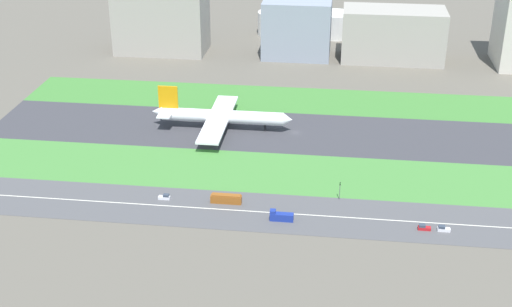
# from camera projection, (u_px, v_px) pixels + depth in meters

# --- Properties ---
(ground_plane) EXTENTS (800.00, 800.00, 0.00)m
(ground_plane) POSITION_uv_depth(u_px,v_px,m) (295.00, 133.00, 323.37)
(ground_plane) COLOR #5B564C
(runway) EXTENTS (280.00, 46.00, 0.10)m
(runway) POSITION_uv_depth(u_px,v_px,m) (295.00, 133.00, 323.35)
(runway) COLOR #38383D
(runway) RESTS_ON ground_plane
(grass_median_north) EXTENTS (280.00, 36.00, 0.10)m
(grass_median_north) POSITION_uv_depth(u_px,v_px,m) (301.00, 100.00, 360.05)
(grass_median_north) COLOR #3D7A33
(grass_median_north) RESTS_ON ground_plane
(grass_median_south) EXTENTS (280.00, 36.00, 0.10)m
(grass_median_south) POSITION_uv_depth(u_px,v_px,m) (287.00, 173.00, 286.65)
(grass_median_south) COLOR #427F38
(grass_median_south) RESTS_ON ground_plane
(highway) EXTENTS (280.00, 28.00, 0.10)m
(highway) POSITION_uv_depth(u_px,v_px,m) (280.00, 213.00, 258.00)
(highway) COLOR #4C4C4F
(highway) RESTS_ON ground_plane
(highway_centerline) EXTENTS (266.00, 0.50, 0.01)m
(highway_centerline) POSITION_uv_depth(u_px,v_px,m) (280.00, 213.00, 257.98)
(highway_centerline) COLOR silver
(highway_centerline) RESTS_ON highway
(airliner) EXTENTS (65.00, 56.00, 19.70)m
(airliner) POSITION_uv_depth(u_px,v_px,m) (219.00, 116.00, 324.68)
(airliner) COLOR white
(airliner) RESTS_ON runway
(car_0) EXTENTS (4.40, 1.80, 2.00)m
(car_0) POSITION_uv_depth(u_px,v_px,m) (443.00, 229.00, 246.60)
(car_0) COLOR silver
(car_0) RESTS_ON highway
(car_1) EXTENTS (4.40, 1.80, 2.00)m
(car_1) POSITION_uv_depth(u_px,v_px,m) (165.00, 197.00, 267.11)
(car_1) COLOR silver
(car_1) RESTS_ON highway
(truck_0) EXTENTS (8.40, 2.50, 4.00)m
(truck_0) POSITION_uv_depth(u_px,v_px,m) (281.00, 216.00, 252.73)
(truck_0) COLOR navy
(truck_0) RESTS_ON highway
(bus_0) EXTENTS (11.60, 2.50, 3.50)m
(bus_0) POSITION_uv_depth(u_px,v_px,m) (226.00, 199.00, 264.06)
(bus_0) COLOR brown
(bus_0) RESTS_ON highway
(car_2) EXTENTS (4.40, 1.80, 2.00)m
(car_2) POSITION_uv_depth(u_px,v_px,m) (424.00, 228.00, 247.36)
(car_2) COLOR #B2191E
(car_2) RESTS_ON highway
(traffic_light) EXTENTS (0.36, 0.50, 7.20)m
(traffic_light) POSITION_uv_depth(u_px,v_px,m) (340.00, 190.00, 265.39)
(traffic_light) COLOR #4C4C51
(traffic_light) RESTS_ON highway
(terminal_building) EXTENTS (53.93, 30.27, 39.68)m
(terminal_building) POSITION_uv_depth(u_px,v_px,m) (161.00, 19.00, 427.10)
(terminal_building) COLOR #9E998E
(terminal_building) RESTS_ON ground_plane
(hangar_building) EXTENTS (39.75, 27.47, 33.79)m
(hangar_building) POSITION_uv_depth(u_px,v_px,m) (297.00, 28.00, 419.06)
(hangar_building) COLOR gray
(hangar_building) RESTS_ON ground_plane
(office_tower) EXTENTS (58.71, 28.60, 30.15)m
(office_tower) POSITION_uv_depth(u_px,v_px,m) (393.00, 35.00, 413.45)
(office_tower) COLOR #9E998E
(office_tower) RESTS_ON ground_plane
(fuel_tank_west) EXTENTS (25.38, 25.38, 14.97)m
(fuel_tank_west) POSITION_uv_depth(u_px,v_px,m) (277.00, 23.00, 465.22)
(fuel_tank_west) COLOR silver
(fuel_tank_west) RESTS_ON ground_plane
(fuel_tank_centre) EXTENTS (23.77, 23.77, 15.51)m
(fuel_tank_centre) POSITION_uv_depth(u_px,v_px,m) (335.00, 25.00, 460.79)
(fuel_tank_centre) COLOR silver
(fuel_tank_centre) RESTS_ON ground_plane
(fuel_tank_east) EXTENTS (23.37, 23.37, 17.58)m
(fuel_tank_east) POSITION_uv_depth(u_px,v_px,m) (392.00, 25.00, 456.25)
(fuel_tank_east) COLOR silver
(fuel_tank_east) RESTS_ON ground_plane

